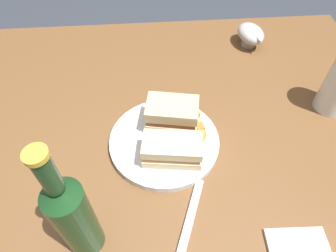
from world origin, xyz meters
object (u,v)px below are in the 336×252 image
(sandwich_half_left, at_px, (172,150))
(gravy_boat, at_px, (251,34))
(plate, at_px, (164,141))
(fork, at_px, (189,221))
(sandwich_half_right, at_px, (174,114))
(cider_bottle, at_px, (73,216))

(sandwich_half_left, relative_size, gravy_boat, 1.08)
(plate, bearing_deg, fork, 100.42)
(plate, xyz_separation_m, sandwich_half_left, (-0.01, 0.05, 0.04))
(sandwich_half_right, xyz_separation_m, fork, (-0.01, 0.23, -0.05))
(sandwich_half_left, xyz_separation_m, gravy_boat, (-0.28, -0.41, -0.01))
(sandwich_half_left, relative_size, fork, 0.73)
(gravy_boat, bearing_deg, sandwich_half_right, 50.23)
(sandwich_half_right, bearing_deg, gravy_boat, -129.77)
(gravy_boat, height_order, cider_bottle, cider_bottle)
(sandwich_half_left, bearing_deg, cider_bottle, 43.31)
(fork, bearing_deg, sandwich_half_left, 30.13)
(cider_bottle, relative_size, fork, 1.59)
(sandwich_half_left, bearing_deg, plate, -74.74)
(gravy_boat, bearing_deg, cider_bottle, 51.96)
(sandwich_half_right, xyz_separation_m, cider_bottle, (0.18, 0.25, 0.06))
(sandwich_half_left, xyz_separation_m, sandwich_half_right, (-0.01, -0.09, 0.01))
(gravy_boat, relative_size, cider_bottle, 0.43)
(sandwich_half_left, distance_m, gravy_boat, 0.49)
(plate, bearing_deg, gravy_boat, -128.79)
(sandwich_half_left, distance_m, sandwich_half_right, 0.09)
(plate, xyz_separation_m, gravy_boat, (-0.29, -0.36, 0.03))
(sandwich_half_left, xyz_separation_m, fork, (-0.02, 0.14, -0.04))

